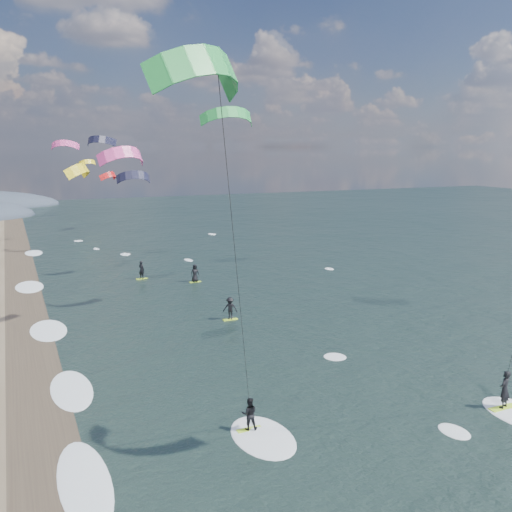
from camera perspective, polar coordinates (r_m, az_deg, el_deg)
name	(u,v)px	position (r m, az deg, el deg)	size (l,w,h in m)	color
ground	(414,502)	(23.10, 15.53, -22.58)	(260.00, 260.00, 0.00)	black
wet_sand_strip	(43,440)	(27.71, -20.49, -16.87)	(3.00, 240.00, 0.00)	#382D23
kitesurfer_near_b	(235,223)	(19.25, -2.11, 3.32)	(6.90, 8.79, 15.88)	#B9EC29
far_kitesurfers	(198,287)	(48.62, -5.86, -3.14)	(5.43, 16.80, 1.79)	#B9EC29
bg_kite_field	(107,155)	(68.51, -14.66, 9.74)	(12.60, 71.84, 7.83)	#D83F8C
shoreline_surf	(62,393)	(32.07, -18.82, -12.86)	(2.40, 79.40, 0.11)	white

